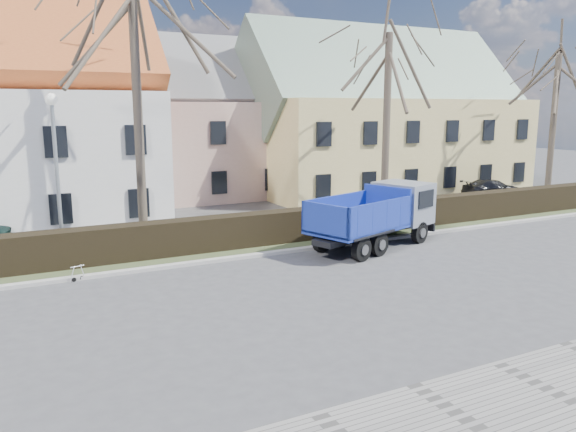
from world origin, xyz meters
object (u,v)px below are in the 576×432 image
parked_car_b (492,189)px  streetlight (57,179)px  cart_frame (72,274)px  dump_truck (370,217)px

parked_car_b → streetlight: bearing=106.0°
streetlight → cart_frame: size_ratio=9.78×
dump_truck → cart_frame: 11.08m
cart_frame → parked_car_b: 26.04m
dump_truck → streetlight: streetlight is taller
parked_car_b → dump_truck: bearing=123.9°
streetlight → cart_frame: (0.01, -2.62, -2.74)m
cart_frame → streetlight: bearing=90.3°
dump_truck → parked_car_b: dump_truck is taller
parked_car_b → cart_frame: bearing=111.7°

